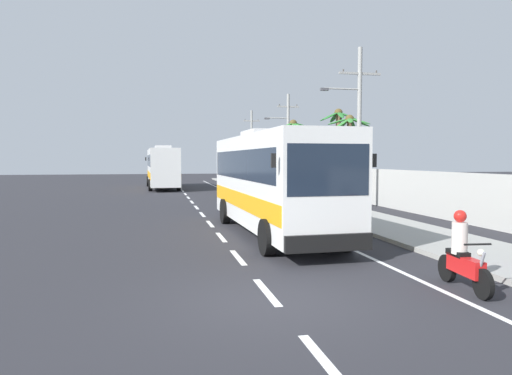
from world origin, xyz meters
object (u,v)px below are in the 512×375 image
(coach_bus_foreground, at_px, (272,179))
(palm_nearest, at_px, (349,140))
(palm_farthest, at_px, (293,148))
(palm_second, at_px, (293,140))
(palm_third, at_px, (338,137))
(utility_pole_mid, at_px, (358,123))
(pedestrian_near_kerb, at_px, (343,193))
(coach_bus_far_lane, at_px, (162,167))
(utility_pole_far, at_px, (287,139))
(motorcycle_beside_bus, at_px, (463,257))
(utility_pole_distant, at_px, (252,145))

(coach_bus_foreground, xyz_separation_m, palm_nearest, (7.68, 10.93, 1.94))
(palm_farthest, bearing_deg, palm_nearest, -93.96)
(palm_second, distance_m, palm_third, 3.98)
(palm_nearest, relative_size, palm_second, 0.97)
(palm_second, bearing_deg, utility_pole_mid, -83.96)
(pedestrian_near_kerb, distance_m, palm_nearest, 6.75)
(coach_bus_far_lane, xyz_separation_m, utility_pole_far, (10.39, -5.75, 2.36))
(coach_bus_foreground, height_order, coach_bus_far_lane, coach_bus_far_lane)
(palm_nearest, bearing_deg, coach_bus_far_lane, 123.74)
(motorcycle_beside_bus, xyz_separation_m, palm_second, (3.76, 24.99, 3.52))
(coach_bus_foreground, relative_size, utility_pole_distant, 1.29)
(pedestrian_near_kerb, height_order, utility_pole_mid, utility_pole_mid)
(coach_bus_far_lane, relative_size, utility_pole_distant, 1.39)
(utility_pole_mid, bearing_deg, pedestrian_near_kerb, -127.54)
(utility_pole_mid, bearing_deg, motorcycle_beside_bus, -106.74)
(coach_bus_far_lane, distance_m, motorcycle_beside_bus, 36.14)
(utility_pole_far, bearing_deg, coach_bus_foreground, -107.21)
(utility_pole_far, distance_m, palm_third, 8.31)
(pedestrian_near_kerb, relative_size, palm_second, 0.30)
(palm_nearest, xyz_separation_m, palm_second, (-1.80, 6.18, 0.26))
(pedestrian_near_kerb, height_order, palm_nearest, palm_nearest)
(motorcycle_beside_bus, relative_size, palm_nearest, 0.36)
(utility_pole_mid, relative_size, palm_third, 1.44)
(pedestrian_near_kerb, bearing_deg, coach_bus_far_lane, -46.51)
(coach_bus_far_lane, xyz_separation_m, palm_nearest, (11.25, -16.85, 1.88))
(palm_second, distance_m, palm_farthest, 10.34)
(coach_bus_far_lane, bearing_deg, utility_pole_far, -28.98)
(pedestrian_near_kerb, bearing_deg, utility_pole_mid, -105.09)
(coach_bus_foreground, distance_m, utility_pole_distant, 36.85)
(coach_bus_far_lane, relative_size, palm_second, 2.03)
(utility_pole_mid, xyz_separation_m, utility_pole_distant, (-0.26, 28.31, -0.42))
(palm_third, height_order, palm_farthest, palm_third)
(coach_bus_foreground, xyz_separation_m, pedestrian_near_kerb, (5.01, 5.46, -0.98))
(pedestrian_near_kerb, bearing_deg, palm_second, -71.82)
(coach_bus_foreground, distance_m, palm_farthest, 28.47)
(utility_pole_distant, bearing_deg, coach_bus_far_lane, -140.45)
(utility_pole_distant, bearing_deg, utility_pole_far, -89.13)
(motorcycle_beside_bus, distance_m, palm_nearest, 19.89)
(palm_second, relative_size, palm_third, 0.92)
(utility_pole_mid, distance_m, utility_pole_far, 14.16)
(motorcycle_beside_bus, distance_m, utility_pole_far, 30.51)
(pedestrian_near_kerb, relative_size, palm_third, 0.27)
(motorcycle_beside_bus, relative_size, palm_third, 0.32)
(coach_bus_far_lane, height_order, utility_pole_mid, utility_pole_mid)
(coach_bus_foreground, height_order, utility_pole_mid, utility_pole_mid)
(pedestrian_near_kerb, relative_size, utility_pole_mid, 0.19)
(palm_nearest, bearing_deg, utility_pole_distant, 92.45)
(utility_pole_distant, bearing_deg, palm_second, -92.17)
(palm_second, relative_size, palm_farthest, 1.10)
(utility_pole_distant, bearing_deg, palm_nearest, -87.55)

